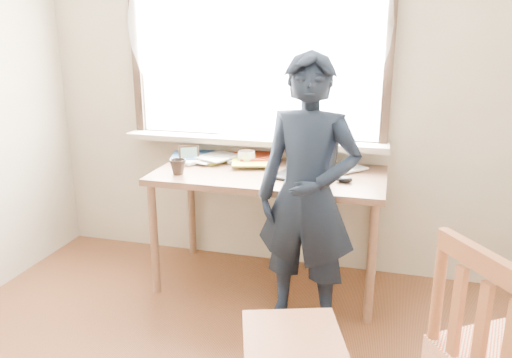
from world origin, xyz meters
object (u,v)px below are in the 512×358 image
(mug_white, at_px, (247,158))
(work_chair, at_px, (292,347))
(laptop, at_px, (306,168))
(mug_dark, at_px, (178,167))
(person, at_px, (308,197))
(desk, at_px, (269,184))

(mug_white, relative_size, work_chair, 0.23)
(laptop, height_order, mug_white, laptop)
(work_chair, bearing_deg, mug_dark, 133.60)
(work_chair, bearing_deg, person, 95.59)
(mug_white, xyz_separation_m, person, (0.51, -0.56, -0.05))
(mug_dark, bearing_deg, mug_white, 44.22)
(mug_white, height_order, work_chair, mug_white)
(laptop, distance_m, mug_dark, 0.81)
(laptop, relative_size, work_chair, 0.78)
(mug_white, xyz_separation_m, mug_dark, (-0.35, -0.34, 0.00))
(work_chair, relative_size, person, 0.33)
(laptop, distance_m, person, 0.39)
(mug_dark, bearing_deg, work_chair, -46.40)
(mug_white, distance_m, work_chair, 1.53)
(person, bearing_deg, desk, 134.41)
(work_chair, height_order, person, person)
(desk, bearing_deg, mug_dark, -160.32)
(mug_dark, bearing_deg, desk, 19.68)
(laptop, bearing_deg, desk, 172.11)
(work_chair, xyz_separation_m, person, (-0.08, 0.77, 0.43))
(desk, bearing_deg, person, -52.42)
(work_chair, bearing_deg, mug_white, 113.86)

